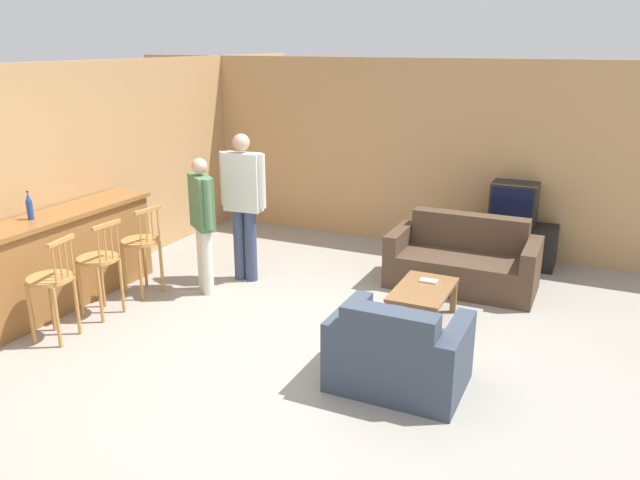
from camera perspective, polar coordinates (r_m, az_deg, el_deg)
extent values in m
plane|color=gray|center=(6.01, -1.66, -10.17)|extent=(24.00, 24.00, 0.00)
cube|color=tan|center=(8.91, 9.08, 7.76)|extent=(9.40, 0.08, 2.60)
cube|color=tan|center=(8.43, -17.62, 6.59)|extent=(0.08, 8.71, 2.60)
cube|color=brown|center=(7.39, -22.79, -1.94)|extent=(0.47, 2.46, 1.00)
cube|color=brown|center=(7.24, -23.28, 1.97)|extent=(0.55, 2.52, 0.05)
cylinder|color=#B77F42|center=(6.53, -23.48, -3.25)|extent=(0.49, 0.49, 0.04)
cylinder|color=#B77F42|center=(6.84, -23.35, -5.25)|extent=(0.04, 0.04, 0.62)
cylinder|color=#B77F42|center=(6.64, -24.93, -6.17)|extent=(0.04, 0.04, 0.62)
cylinder|color=#B77F42|center=(6.67, -21.34, -5.61)|extent=(0.04, 0.04, 0.62)
cylinder|color=#B77F42|center=(6.46, -22.91, -6.57)|extent=(0.04, 0.04, 0.62)
cylinder|color=#B77F42|center=(6.45, -21.74, -1.42)|extent=(0.02, 0.02, 0.36)
cylinder|color=#B77F42|center=(6.39, -22.20, -1.66)|extent=(0.02, 0.02, 0.36)
cylinder|color=#B77F42|center=(6.33, -22.66, -1.90)|extent=(0.02, 0.02, 0.36)
cylinder|color=#B77F42|center=(6.27, -23.13, -2.15)|extent=(0.02, 0.02, 0.36)
cube|color=#B77F42|center=(6.30, -22.63, -0.09)|extent=(0.09, 0.36, 0.04)
cylinder|color=#B77F42|center=(6.94, -19.65, -1.62)|extent=(0.45, 0.45, 0.04)
cylinder|color=#B77F42|center=(7.24, -19.30, -3.53)|extent=(0.04, 0.04, 0.62)
cylinder|color=#B77F42|center=(7.07, -21.08, -4.26)|extent=(0.04, 0.04, 0.62)
cylinder|color=#B77F42|center=(7.03, -17.67, -4.00)|extent=(0.04, 0.04, 0.62)
cylinder|color=#B77F42|center=(6.85, -19.45, -4.77)|extent=(0.04, 0.04, 0.62)
cylinder|color=#B77F42|center=(6.83, -18.02, 0.00)|extent=(0.02, 0.02, 0.36)
cylinder|color=#B77F42|center=(6.77, -18.53, -0.19)|extent=(0.02, 0.02, 0.36)
cylinder|color=#B77F42|center=(6.72, -19.06, -0.39)|extent=(0.02, 0.02, 0.36)
cylinder|color=#B77F42|center=(6.67, -19.59, -0.59)|extent=(0.02, 0.02, 0.36)
cube|color=#B77F42|center=(6.69, -18.96, 1.32)|extent=(0.06, 0.36, 0.04)
cylinder|color=#B77F42|center=(7.39, -16.11, -0.09)|extent=(0.50, 0.50, 0.04)
cylinder|color=#B77F42|center=(7.69, -15.73, -1.94)|extent=(0.04, 0.04, 0.62)
cylinder|color=#B77F42|center=(7.53, -17.48, -2.54)|extent=(0.04, 0.04, 0.62)
cylinder|color=#B77F42|center=(7.47, -14.29, -2.41)|extent=(0.04, 0.04, 0.62)
cylinder|color=#B77F42|center=(7.30, -16.07, -3.04)|extent=(0.04, 0.04, 0.62)
cylinder|color=#B77F42|center=(7.28, -14.57, 1.38)|extent=(0.02, 0.02, 0.36)
cylinder|color=#B77F42|center=(7.23, -15.08, 1.23)|extent=(0.02, 0.02, 0.36)
cylinder|color=#B77F42|center=(7.18, -15.60, 1.07)|extent=(0.02, 0.02, 0.36)
cylinder|color=#B77F42|center=(7.13, -16.13, 0.90)|extent=(0.02, 0.02, 0.36)
cube|color=#B77F42|center=(7.15, -15.47, 2.66)|extent=(0.10, 0.36, 0.04)
cube|color=#4C3828|center=(7.60, 12.81, -2.81)|extent=(1.39, 0.85, 0.40)
cube|color=#4C3828|center=(7.76, 13.53, 0.80)|extent=(1.39, 0.22, 0.43)
cube|color=#4C3828|center=(7.74, 7.29, -1.20)|extent=(0.16, 0.85, 0.64)
cube|color=#4C3828|center=(7.45, 18.68, -2.77)|extent=(0.16, 0.85, 0.64)
cube|color=#384251|center=(5.44, 7.21, -11.07)|extent=(0.78, 0.80, 0.40)
cube|color=#384251|center=(5.01, 6.34, -8.51)|extent=(0.78, 0.22, 0.40)
cube|color=#384251|center=(5.29, 12.18, -10.89)|extent=(0.16, 0.80, 0.63)
cube|color=#384251|center=(5.53, 2.57, -9.15)|extent=(0.16, 0.80, 0.63)
cube|color=brown|center=(6.51, 9.41, -4.49)|extent=(0.54, 0.90, 0.04)
cube|color=brown|center=(6.29, 6.24, -7.12)|extent=(0.06, 0.06, 0.36)
cube|color=brown|center=(6.17, 10.36, -7.81)|extent=(0.06, 0.06, 0.36)
cube|color=brown|center=(7.00, 8.42, -4.54)|extent=(0.06, 0.06, 0.36)
cube|color=brown|center=(6.90, 12.13, -5.10)|extent=(0.06, 0.06, 0.36)
cube|color=black|center=(8.57, 16.98, -0.30)|extent=(1.15, 0.47, 0.54)
cube|color=black|center=(8.43, 17.31, 3.21)|extent=(0.57, 0.40, 0.54)
cube|color=black|center=(8.23, 17.10, 2.90)|extent=(0.50, 0.01, 0.47)
cylinder|color=#234293|center=(7.09, -24.99, 2.49)|extent=(0.06, 0.06, 0.20)
cone|color=#234293|center=(7.06, -25.14, 3.62)|extent=(0.06, 0.06, 0.09)
cylinder|color=black|center=(7.05, -25.20, 4.02)|extent=(0.02, 0.02, 0.02)
cube|color=#B7AD99|center=(6.67, 9.91, -3.69)|extent=(0.19, 0.12, 0.02)
cylinder|color=#384260|center=(7.67, -7.39, -0.43)|extent=(0.14, 0.14, 0.88)
cylinder|color=#384260|center=(7.60, -6.33, -0.56)|extent=(0.14, 0.14, 0.88)
cube|color=beige|center=(7.43, -7.08, 5.28)|extent=(0.46, 0.22, 0.69)
cylinder|color=beige|center=(7.54, -8.77, 5.60)|extent=(0.09, 0.09, 0.64)
cylinder|color=beige|center=(7.31, -5.35, 5.36)|extent=(0.09, 0.09, 0.64)
sphere|color=tan|center=(7.34, -7.22, 8.85)|extent=(0.20, 0.20, 0.20)
cylinder|color=silver|center=(7.28, -10.29, -2.01)|extent=(0.13, 0.13, 0.77)
cylinder|color=silver|center=(7.42, -10.65, -1.66)|extent=(0.13, 0.13, 0.77)
cube|color=#4C754C|center=(7.15, -10.78, 3.41)|extent=(0.44, 0.40, 0.61)
cylinder|color=#4C754C|center=(6.92, -10.20, 3.19)|extent=(0.09, 0.09, 0.56)
cylinder|color=#4C754C|center=(7.36, -11.34, 3.99)|extent=(0.09, 0.09, 0.56)
sphere|color=tan|center=(7.06, -10.97, 6.66)|extent=(0.18, 0.18, 0.18)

